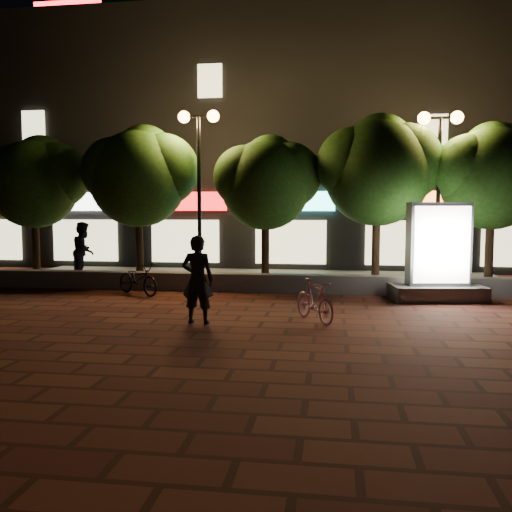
% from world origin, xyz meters
% --- Properties ---
extents(ground, '(80.00, 80.00, 0.00)m').
position_xyz_m(ground, '(0.00, 0.00, 0.00)').
color(ground, '#56271B').
rests_on(ground, ground).
extents(retaining_wall, '(16.00, 0.45, 0.50)m').
position_xyz_m(retaining_wall, '(0.00, 4.00, 0.25)').
color(retaining_wall, slate).
rests_on(retaining_wall, ground).
extents(sidewalk, '(16.00, 5.00, 0.08)m').
position_xyz_m(sidewalk, '(0.00, 6.50, 0.04)').
color(sidewalk, slate).
rests_on(sidewalk, ground).
extents(building_block, '(28.00, 8.12, 11.30)m').
position_xyz_m(building_block, '(-0.01, 12.99, 5.00)').
color(building_block, black).
rests_on(building_block, ground).
extents(tree_far_left, '(3.36, 2.80, 4.63)m').
position_xyz_m(tree_far_left, '(-6.95, 5.46, 3.29)').
color(tree_far_left, '#301F12').
rests_on(tree_far_left, sidewalk).
extents(tree_left, '(3.60, 3.00, 4.89)m').
position_xyz_m(tree_left, '(-3.45, 5.46, 3.44)').
color(tree_left, '#301F12').
rests_on(tree_left, sidewalk).
extents(tree_mid, '(3.24, 2.70, 4.50)m').
position_xyz_m(tree_mid, '(0.55, 5.46, 3.22)').
color(tree_mid, '#301F12').
rests_on(tree_mid, sidewalk).
extents(tree_right, '(3.72, 3.10, 5.07)m').
position_xyz_m(tree_right, '(3.86, 5.46, 3.57)').
color(tree_right, '#301F12').
rests_on(tree_right, sidewalk).
extents(tree_far_right, '(3.48, 2.90, 4.76)m').
position_xyz_m(tree_far_right, '(7.05, 5.46, 3.37)').
color(tree_far_right, '#301F12').
rests_on(tree_far_right, sidewalk).
extents(street_lamp_left, '(1.26, 0.36, 5.18)m').
position_xyz_m(street_lamp_left, '(-1.50, 5.20, 4.03)').
color(street_lamp_left, black).
rests_on(street_lamp_left, sidewalk).
extents(street_lamp_right, '(1.26, 0.36, 4.98)m').
position_xyz_m(street_lamp_right, '(5.50, 5.20, 3.89)').
color(street_lamp_right, black).
rests_on(street_lamp_right, sidewalk).
extents(ad_kiosk, '(2.43, 1.46, 2.48)m').
position_xyz_m(ad_kiosk, '(5.17, 3.23, 1.00)').
color(ad_kiosk, slate).
rests_on(ad_kiosk, ground).
extents(scooter_pink, '(1.13, 1.45, 0.88)m').
position_xyz_m(scooter_pink, '(2.17, 0.16, 0.44)').
color(scooter_pink, '#D28BB5').
rests_on(scooter_pink, ground).
extents(rider, '(0.67, 0.46, 1.79)m').
position_xyz_m(rider, '(-0.16, -0.35, 0.90)').
color(rider, black).
rests_on(rider, ground).
extents(scooter_parked, '(1.70, 1.42, 0.88)m').
position_xyz_m(scooter_parked, '(-2.67, 3.00, 0.44)').
color(scooter_parked, black).
rests_on(scooter_parked, ground).
extents(pedestrian, '(0.84, 1.00, 1.83)m').
position_xyz_m(pedestrian, '(-5.30, 5.27, 0.99)').
color(pedestrian, black).
rests_on(pedestrian, sidewalk).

